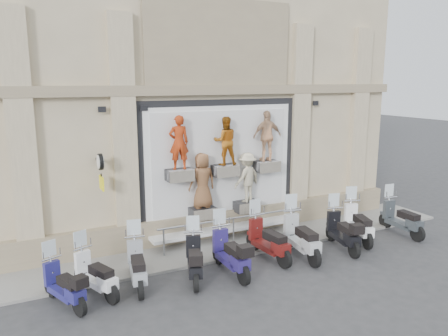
{
  "coord_description": "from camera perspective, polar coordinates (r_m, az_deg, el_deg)",
  "views": [
    {
      "loc": [
        -6.09,
        -9.59,
        5.15
      ],
      "look_at": [
        -0.38,
        1.9,
        2.56
      ],
      "focal_mm": 35.0,
      "sensor_mm": 36.0,
      "label": 1
    }
  ],
  "objects": [
    {
      "name": "sidewalk",
      "position": [
        14.14,
        1.05,
        -9.77
      ],
      "size": [
        16.0,
        2.2,
        0.08
      ],
      "primitive_type": "cube",
      "color": "gray",
      "rests_on": "ground"
    },
    {
      "name": "guard_rail",
      "position": [
        13.9,
        1.25,
        -8.27
      ],
      "size": [
        5.06,
        0.1,
        0.93
      ],
      "primitive_type": null,
      "color": "#9EA0A5",
      "rests_on": "ground"
    },
    {
      "name": "scooter_h",
      "position": [
        13.99,
        15.27,
        -7.08
      ],
      "size": [
        1.01,
        2.07,
        1.62
      ],
      "primitive_type": null,
      "rotation": [
        0.0,
        0.0,
        -0.22
      ],
      "color": "black",
      "rests_on": "ground"
    },
    {
      "name": "scooter_d",
      "position": [
        11.58,
        -3.9,
        -10.82
      ],
      "size": [
        1.16,
        1.98,
        1.55
      ],
      "primitive_type": null,
      "rotation": [
        0.0,
        0.0,
        -0.34
      ],
      "color": "black",
      "rests_on": "ground"
    },
    {
      "name": "building",
      "position": [
        17.69,
        -6.44,
        14.11
      ],
      "size": [
        14.0,
        8.6,
        12.0
      ],
      "primitive_type": null,
      "color": "#C7B591",
      "rests_on": "ground"
    },
    {
      "name": "ground",
      "position": [
        12.47,
        5.61,
        -13.03
      ],
      "size": [
        90.0,
        90.0,
        0.0
      ],
      "primitive_type": "plane",
      "color": "#323235",
      "rests_on": "ground"
    },
    {
      "name": "scooter_j",
      "position": [
        15.92,
        22.23,
        -5.29
      ],
      "size": [
        0.71,
        2.02,
        1.61
      ],
      "primitive_type": null,
      "rotation": [
        0.0,
        0.0,
        -0.06
      ],
      "color": "#2B3035",
      "rests_on": "ground"
    },
    {
      "name": "scooter_b",
      "position": [
        11.22,
        -16.52,
        -12.18
      ],
      "size": [
        1.18,
        1.91,
        1.5
      ],
      "primitive_type": null,
      "rotation": [
        0.0,
        0.0,
        0.38
      ],
      "color": "white",
      "rests_on": "ground"
    },
    {
      "name": "scooter_a",
      "position": [
        10.94,
        -20.27,
        -13.19
      ],
      "size": [
        1.14,
        1.85,
        1.45
      ],
      "primitive_type": null,
      "rotation": [
        0.0,
        0.0,
        0.38
      ],
      "color": "navy",
      "rests_on": "ground"
    },
    {
      "name": "scooter_i",
      "position": [
        14.84,
        17.16,
        -6.03
      ],
      "size": [
        1.25,
        2.13,
        1.66
      ],
      "primitive_type": null,
      "rotation": [
        0.0,
        0.0,
        -0.34
      ],
      "color": "white",
      "rests_on": "ground"
    },
    {
      "name": "scooter_e",
      "position": [
        11.85,
        0.83,
        -9.99
      ],
      "size": [
        0.59,
        2.03,
        1.65
      ],
      "primitive_type": null,
      "rotation": [
        0.0,
        0.0,
        0.0
      ],
      "color": "navy",
      "rests_on": "ground"
    },
    {
      "name": "shop_vitrine",
      "position": [
        14.07,
        0.11,
        0.01
      ],
      "size": [
        5.6,
        0.91,
        4.3
      ],
      "color": "black",
      "rests_on": "ground"
    },
    {
      "name": "scooter_g",
      "position": [
        13.12,
        10.07,
        -7.8
      ],
      "size": [
        0.91,
        2.21,
        1.74
      ],
      "primitive_type": null,
      "rotation": [
        0.0,
        0.0,
        -0.14
      ],
      "color": "#9EA1A4",
      "rests_on": "ground"
    },
    {
      "name": "scooter_c",
      "position": [
        11.4,
        -11.3,
        -11.33
      ],
      "size": [
        0.9,
        2.0,
        1.57
      ],
      "primitive_type": null,
      "rotation": [
        0.0,
        0.0,
        -0.18
      ],
      "color": "gray",
      "rests_on": "ground"
    },
    {
      "name": "scooter_f",
      "position": [
        12.83,
        5.81,
        -8.33
      ],
      "size": [
        0.79,
        2.09,
        1.66
      ],
      "primitive_type": null,
      "rotation": [
        0.0,
        0.0,
        0.09
      ],
      "color": "#520F0E",
      "rests_on": "ground"
    },
    {
      "name": "clock_sign_bracket",
      "position": [
        12.48,
        -15.82,
        0.13
      ],
      "size": [
        0.1,
        0.8,
        1.02
      ],
      "color": "black",
      "rests_on": "ground"
    }
  ]
}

